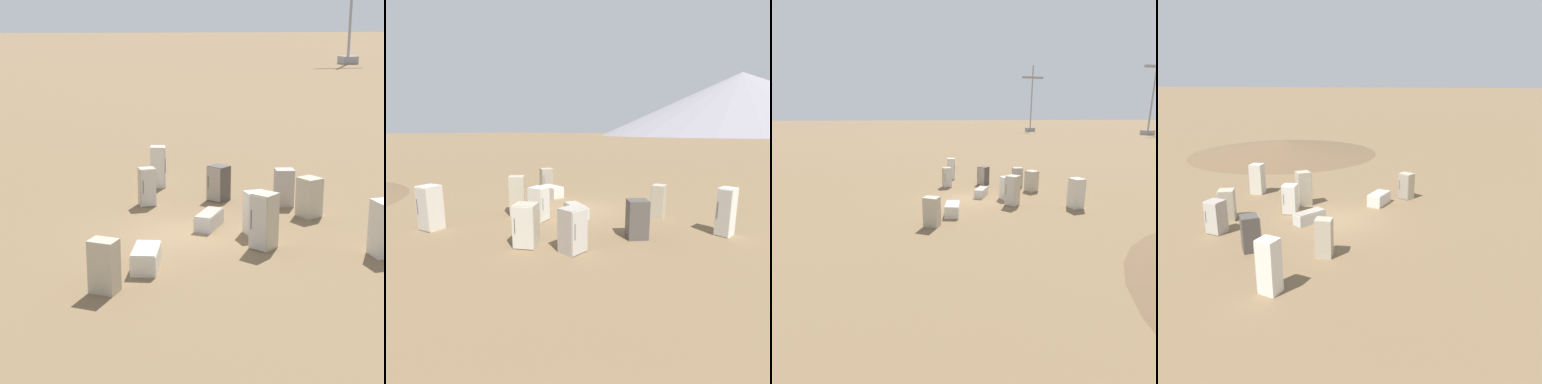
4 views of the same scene
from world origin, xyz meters
The scene contains 13 objects.
ground_plane centered at (0.00, 0.00, 0.00)m, with size 1000.00×1000.00×0.00m, color brown.
dirt_mound centered at (-9.98, 16.91, 0.65)m, with size 18.13×18.13×1.30m.
discarded_fridge_0 centered at (3.12, 4.59, 0.78)m, with size 0.98×0.93×1.56m.
discarded_fridge_1 centered at (-2.64, 0.50, 0.79)m, with size 0.81×0.82×1.57m.
discarded_fridge_2 centered at (-1.18, -0.60, 0.29)m, with size 1.41×1.70×0.59m.
discarded_fridge_3 centered at (-6.09, 3.54, 0.94)m, with size 0.83×0.80×1.88m.
discarded_fridge_4 centered at (1.73, 3.09, 0.34)m, with size 1.18×1.68×0.69m.
discarded_fridge_5 centered at (-0.29, -7.07, 0.96)m, with size 0.79×0.71×1.93m.
discarded_fridge_6 centered at (0.66, -4.05, 0.80)m, with size 0.71×0.67×1.61m.
discarded_fridge_7 centered at (-5.40, -1.16, 0.79)m, with size 1.01×1.01×1.57m.
discarded_fridge_8 centered at (-2.47, -4.22, 0.76)m, with size 1.04×1.05×1.52m.
discarded_fridge_9 centered at (-4.94, -2.86, 0.78)m, with size 0.88×0.83×1.56m.
discarded_fridge_10 centered at (-2.45, 2.04, 0.97)m, with size 1.05×1.03×1.94m.
Camera 4 is at (4.89, -17.23, 6.76)m, focal length 35.00 mm.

